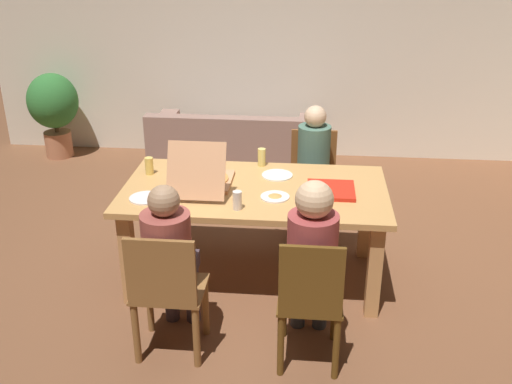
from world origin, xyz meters
The scene contains 20 objects.
ground_plane centered at (0.00, 0.00, 0.00)m, with size 20.00×20.00×0.00m, color brown.
back_wall centered at (0.00, 2.92, 1.35)m, with size 6.93×0.12×2.70m, color silver.
dining_table centered at (0.00, 0.00, 0.67)m, with size 1.99×1.07×0.78m.
chair_0 centered at (0.44, -1.02, 0.50)m, with size 0.40×0.44×0.93m.
person_0 centered at (0.44, -0.87, 0.73)m, with size 0.31×0.53×1.24m.
chair_1 centered at (-0.46, -1.01, 0.49)m, with size 0.45×0.40×0.92m.
person_1 centered at (-0.46, -0.87, 0.69)m, with size 0.31×0.51×1.18m.
chair_2 centered at (0.44, 0.99, 0.51)m, with size 0.44×0.40×0.89m.
person_2 centered at (0.44, 0.83, 0.68)m, with size 0.29×0.53×1.17m.
pizza_box_0 centered at (0.57, -0.02, 0.79)m, with size 0.35×0.35×0.03m.
pizza_box_1 centered at (-0.39, 0.01, 0.83)m, with size 0.42×0.60×0.41m.
plate_0 centered at (0.16, -0.16, 0.79)m, with size 0.21×0.21×0.03m.
plate_1 centered at (-0.77, -0.27, 0.78)m, with size 0.24×0.24×0.01m.
plate_2 centered at (0.15, 0.25, 0.78)m, with size 0.24×0.24×0.01m.
drinking_glass_0 centered at (-0.08, -0.38, 0.85)m, with size 0.06×0.06×0.13m, color silver.
drinking_glass_1 centered at (-0.86, 0.20, 0.85)m, with size 0.07×0.07×0.14m, color #E4C25A.
drinking_glass_2 centered at (0.01, 0.46, 0.85)m, with size 0.06×0.06×0.15m, color #E0C967.
drinking_glass_3 centered at (0.41, -0.40, 0.85)m, with size 0.08×0.08×0.14m, color #B64A28.
couch centered at (-0.44, 2.16, 0.28)m, with size 1.82×0.89×0.76m.
potted_plant centered at (-2.65, 2.52, 0.63)m, with size 0.59×0.59×1.02m.
Camera 1 is at (0.40, -4.06, 2.57)m, focal length 41.59 mm.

